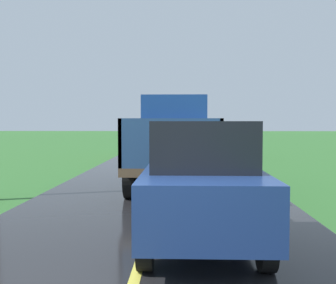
# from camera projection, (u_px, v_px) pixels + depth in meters

# --- Properties ---
(banana_truck_near) EXTENTS (2.38, 5.82, 2.80)m
(banana_truck_near) POSITION_uv_depth(u_px,v_px,m) (173.00, 139.00, 12.39)
(banana_truck_near) COLOR #2D2D30
(banana_truck_near) RESTS_ON road_surface
(banana_truck_far) EXTENTS (2.38, 5.81, 2.80)m
(banana_truck_far) POSITION_uv_depth(u_px,v_px,m) (179.00, 132.00, 23.36)
(banana_truck_far) COLOR #2D2D30
(banana_truck_far) RESTS_ON road_surface
(following_car) EXTENTS (1.74, 4.10, 1.92)m
(following_car) POSITION_uv_depth(u_px,v_px,m) (201.00, 180.00, 6.25)
(following_car) COLOR navy
(following_car) RESTS_ON road_surface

